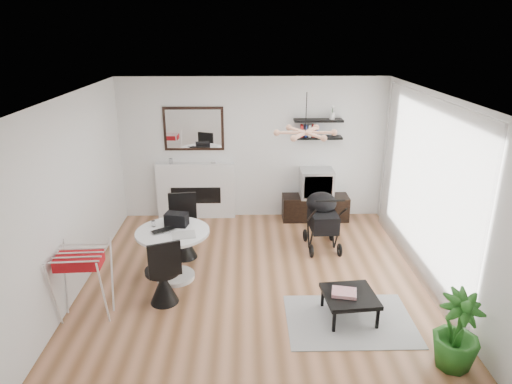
{
  "coord_description": "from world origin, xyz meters",
  "views": [
    {
      "loc": [
        -0.12,
        -5.91,
        3.52
      ],
      "look_at": [
        0.01,
        0.4,
        1.24
      ],
      "focal_mm": 32.0,
      "sensor_mm": 36.0,
      "label": 1
    }
  ],
  "objects_px": {
    "stroller": "(322,222)",
    "coffee_table": "(350,297)",
    "drying_rack": "(84,283)",
    "fireplace": "(196,184)",
    "potted_plant": "(457,331)",
    "dining_table": "(174,247)",
    "tv_console": "(315,208)",
    "crt_tv": "(316,183)"
  },
  "relations": [
    {
      "from": "stroller",
      "to": "coffee_table",
      "type": "height_order",
      "value": "stroller"
    },
    {
      "from": "coffee_table",
      "to": "drying_rack",
      "type": "bearing_deg",
      "value": 178.69
    },
    {
      "from": "fireplace",
      "to": "potted_plant",
      "type": "bearing_deg",
      "value": -53.02
    },
    {
      "from": "coffee_table",
      "to": "potted_plant",
      "type": "bearing_deg",
      "value": -43.98
    },
    {
      "from": "fireplace",
      "to": "drying_rack",
      "type": "bearing_deg",
      "value": -108.15
    },
    {
      "from": "fireplace",
      "to": "dining_table",
      "type": "relative_size",
      "value": 2.04
    },
    {
      "from": "drying_rack",
      "to": "potted_plant",
      "type": "xyz_separation_m",
      "value": [
        4.31,
        -0.99,
        -0.05
      ]
    },
    {
      "from": "drying_rack",
      "to": "dining_table",
      "type": "bearing_deg",
      "value": 40.97
    },
    {
      "from": "tv_console",
      "to": "crt_tv",
      "type": "relative_size",
      "value": 2.06
    },
    {
      "from": "dining_table",
      "to": "coffee_table",
      "type": "xyz_separation_m",
      "value": [
        2.37,
        -1.03,
        -0.21
      ]
    },
    {
      "from": "crt_tv",
      "to": "potted_plant",
      "type": "height_order",
      "value": "crt_tv"
    },
    {
      "from": "drying_rack",
      "to": "stroller",
      "type": "distance_m",
      "value": 3.86
    },
    {
      "from": "drying_rack",
      "to": "tv_console",
      "type": "bearing_deg",
      "value": 39.91
    },
    {
      "from": "drying_rack",
      "to": "coffee_table",
      "type": "distance_m",
      "value": 3.36
    },
    {
      "from": "coffee_table",
      "to": "potted_plant",
      "type": "relative_size",
      "value": 0.78
    },
    {
      "from": "potted_plant",
      "to": "coffee_table",
      "type": "bearing_deg",
      "value": 136.02
    },
    {
      "from": "fireplace",
      "to": "crt_tv",
      "type": "height_order",
      "value": "fireplace"
    },
    {
      "from": "drying_rack",
      "to": "fireplace",
      "type": "bearing_deg",
      "value": 68.9
    },
    {
      "from": "drying_rack",
      "to": "stroller",
      "type": "height_order",
      "value": "stroller"
    },
    {
      "from": "stroller",
      "to": "coffee_table",
      "type": "relative_size",
      "value": 1.48
    },
    {
      "from": "tv_console",
      "to": "drying_rack",
      "type": "xyz_separation_m",
      "value": [
        -3.38,
        -3.14,
        0.26
      ]
    },
    {
      "from": "stroller",
      "to": "crt_tv",
      "type": "bearing_deg",
      "value": 84.26
    },
    {
      "from": "fireplace",
      "to": "dining_table",
      "type": "distance_m",
      "value": 2.35
    },
    {
      "from": "dining_table",
      "to": "crt_tv",
      "type": "bearing_deg",
      "value": 42.38
    },
    {
      "from": "stroller",
      "to": "potted_plant",
      "type": "bearing_deg",
      "value": -74.26
    },
    {
      "from": "drying_rack",
      "to": "potted_plant",
      "type": "bearing_deg",
      "value": -15.95
    },
    {
      "from": "dining_table",
      "to": "potted_plant",
      "type": "xyz_separation_m",
      "value": [
        3.32,
        -1.94,
        -0.06
      ]
    },
    {
      "from": "tv_console",
      "to": "dining_table",
      "type": "relative_size",
      "value": 1.19
    },
    {
      "from": "drying_rack",
      "to": "coffee_table",
      "type": "bearing_deg",
      "value": -4.26
    },
    {
      "from": "fireplace",
      "to": "coffee_table",
      "type": "height_order",
      "value": "fireplace"
    },
    {
      "from": "crt_tv",
      "to": "drying_rack",
      "type": "height_order",
      "value": "crt_tv"
    },
    {
      "from": "dining_table",
      "to": "stroller",
      "type": "distance_m",
      "value": 2.54
    },
    {
      "from": "dining_table",
      "to": "potted_plant",
      "type": "height_order",
      "value": "potted_plant"
    },
    {
      "from": "dining_table",
      "to": "fireplace",
      "type": "bearing_deg",
      "value": 87.72
    },
    {
      "from": "coffee_table",
      "to": "stroller",
      "type": "bearing_deg",
      "value": 91.02
    },
    {
      "from": "coffee_table",
      "to": "crt_tv",
      "type": "bearing_deg",
      "value": 89.55
    },
    {
      "from": "tv_console",
      "to": "stroller",
      "type": "relative_size",
      "value": 1.22
    },
    {
      "from": "crt_tv",
      "to": "potted_plant",
      "type": "bearing_deg",
      "value": -77.36
    },
    {
      "from": "fireplace",
      "to": "potted_plant",
      "type": "distance_m",
      "value": 5.37
    },
    {
      "from": "fireplace",
      "to": "stroller",
      "type": "bearing_deg",
      "value": -30.83
    },
    {
      "from": "crt_tv",
      "to": "coffee_table",
      "type": "relative_size",
      "value": 0.88
    },
    {
      "from": "dining_table",
      "to": "drying_rack",
      "type": "distance_m",
      "value": 1.37
    }
  ]
}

